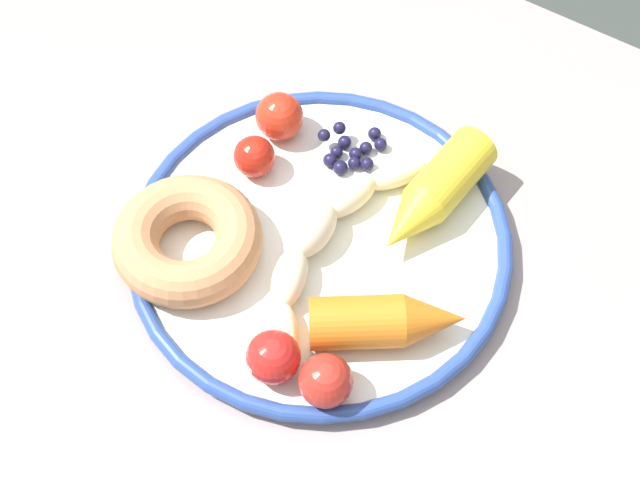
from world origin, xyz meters
name	(u,v)px	position (x,y,z in m)	size (l,w,h in m)	color
dining_table	(264,325)	(0.00, 0.00, 0.62)	(0.99, 0.74, 0.72)	gray
plate	(320,242)	(-0.03, -0.04, 0.73)	(0.29, 0.29, 0.02)	white
banana	(324,237)	(-0.04, -0.04, 0.74)	(0.07, 0.21, 0.03)	beige
carrot_orange	(388,321)	(-0.11, 0.00, 0.75)	(0.11, 0.09, 0.04)	orange
carrot_yellow	(433,195)	(-0.09, -0.11, 0.75)	(0.05, 0.12, 0.04)	yellow
donut	(187,240)	(0.04, 0.02, 0.75)	(0.11, 0.11, 0.04)	tan
blueberry_pile	(351,150)	(-0.01, -0.12, 0.74)	(0.05, 0.06, 0.02)	#191638
tomato_near	(326,381)	(-0.10, 0.06, 0.75)	(0.04, 0.04, 0.04)	red
tomato_mid	(254,156)	(0.05, -0.07, 0.75)	(0.03, 0.03, 0.03)	red
tomato_far	(279,116)	(0.05, -0.11, 0.75)	(0.04, 0.04, 0.04)	red
tomato_extra	(273,357)	(-0.06, 0.07, 0.75)	(0.04, 0.04, 0.04)	red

